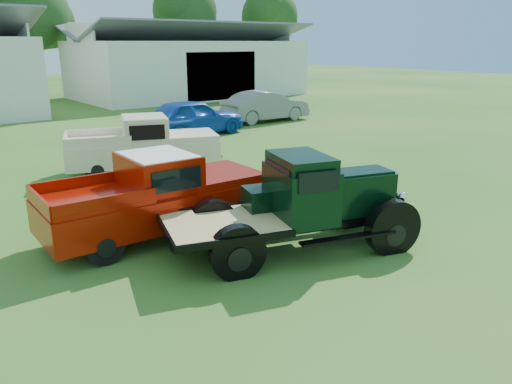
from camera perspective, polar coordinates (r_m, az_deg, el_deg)
ground at (r=9.48m, az=3.56°, el=-7.97°), size 120.00×120.00×0.00m
shed_right at (r=38.83m, az=-7.76°, el=14.67°), size 16.80×9.20×5.20m
tree_c at (r=40.84m, az=-23.85°, el=16.22°), size 5.40×5.40×9.00m
tree_d at (r=46.88m, az=-8.05°, el=17.94°), size 6.00×6.00×10.00m
tree_e at (r=49.84m, az=1.55°, el=17.73°), size 5.70×5.70×9.50m
vintage_flatbed at (r=9.68m, az=4.53°, el=-1.33°), size 5.21×3.31×1.92m
red_pickup at (r=10.64m, az=-11.40°, el=-0.35°), size 4.93×2.03×1.78m
white_pickup at (r=15.97m, az=-12.81°, el=5.23°), size 5.09×3.42×1.74m
misc_car_blue at (r=22.31m, az=-7.21°, el=8.51°), size 4.69×1.96×1.58m
misc_car_grey at (r=26.04m, az=1.10°, el=9.77°), size 4.74×1.81×1.54m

